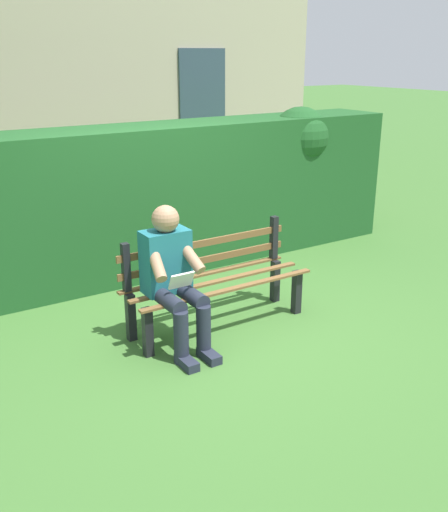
% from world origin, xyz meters
% --- Properties ---
extents(ground, '(60.00, 60.00, 0.00)m').
position_xyz_m(ground, '(0.00, 0.00, 0.00)').
color(ground, '#3D6B2D').
extents(park_bench, '(1.66, 0.48, 0.84)m').
position_xyz_m(park_bench, '(0.00, -0.07, 0.41)').
color(park_bench, black).
rests_on(park_bench, ground).
extents(person_seated, '(0.44, 0.73, 1.16)m').
position_xyz_m(person_seated, '(0.48, 0.10, 0.61)').
color(person_seated, '#1E6672').
rests_on(person_seated, ground).
extents(hedge_backdrop, '(5.48, 0.85, 1.68)m').
position_xyz_m(hedge_backdrop, '(-0.50, -1.62, 0.83)').
color(hedge_backdrop, '#1E5123').
rests_on(hedge_backdrop, ground).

